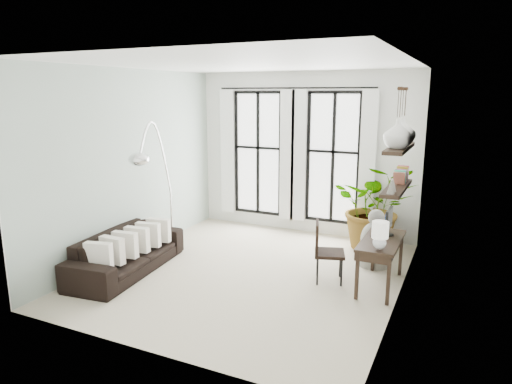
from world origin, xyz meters
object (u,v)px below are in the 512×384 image
Objects in this scene: sofa at (127,252)px; plant at (375,207)px; desk at (381,243)px; buddha at (375,242)px; arc_lamp at (155,153)px; desk_chair at (324,248)px.

plant is (3.33, 2.76, 0.47)m from sofa.
desk is 0.98m from buddha.
desk is at bearing 5.30° from arc_lamp.
sofa is 3.10m from desk_chair.
arc_lamp is at bearing -14.67° from sofa.
buddha is (3.41, 1.24, -1.42)m from arc_lamp.
desk_chair is at bearing -78.18° from sofa.
sofa is 4.01m from buddha.
desk is 0.83m from desk_chair.
plant is 1.86m from desk_chair.
desk_chair is 3.13m from arc_lamp.
arc_lamp is (-2.83, -0.27, 1.30)m from desk_chair.
sofa is 2.32× the size of buddha.
plant is at bearing 102.10° from buddha.
buddha is at bearing 20.02° from arc_lamp.
desk is (3.75, 1.03, 0.37)m from sofa.
arc_lamp is (0.10, 0.69, 1.50)m from sofa.
desk_chair is 0.39× the size of arc_lamp.
sofa is 1.66m from arc_lamp.
desk_chair reaches higher than sofa.
arc_lamp is at bearing -147.33° from plant.
desk is 1.34× the size of desk_chair.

